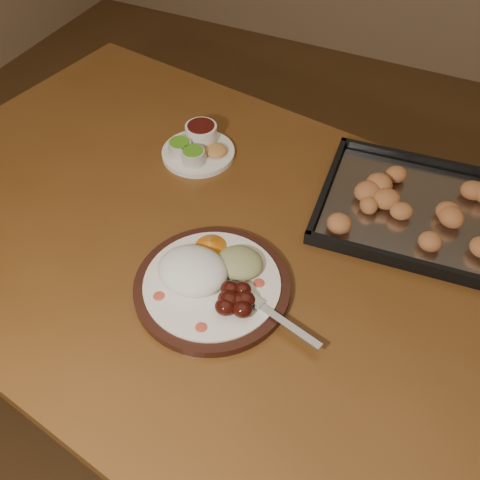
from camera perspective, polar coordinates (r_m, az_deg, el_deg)
The scene contains 5 objects.
ground at distance 1.74m, azimuth 2.06°, elevation -12.75°, with size 4.00×4.00×0.00m, color brown.
dining_table at distance 1.10m, azimuth -0.94°, elevation -3.85°, with size 1.62×1.13×0.75m.
dinner_plate at distance 0.95m, azimuth -3.13°, elevation -4.24°, with size 0.36×0.28×0.06m.
condiment_saucer at distance 1.22m, azimuth -4.55°, elevation 9.90°, with size 0.16×0.16×0.06m.
baking_tray at distance 1.14m, azimuth 19.52°, elevation 2.95°, with size 0.46×0.36×0.05m.
Camera 1 is at (0.31, -0.80, 1.52)m, focal length 40.00 mm.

